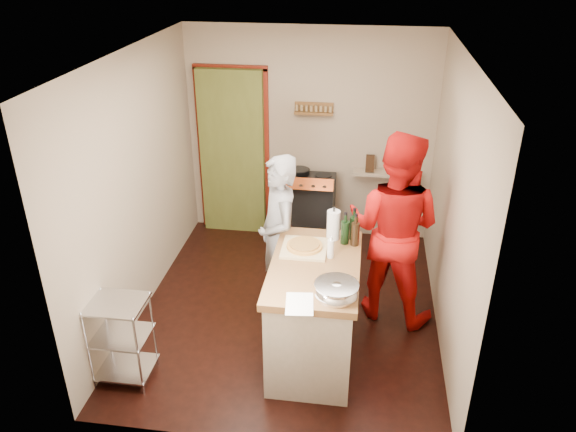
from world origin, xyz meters
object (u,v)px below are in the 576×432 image
object	(u,v)px
island	(314,309)
person_red	(394,228)
stove	(309,210)
wire_shelving	(121,336)
person_stripe	(278,237)

from	to	relation	value
island	person_red	size ratio (longest dim) A/B	0.72
island	stove	bearing A→B (deg)	97.44
person_red	island	bearing A→B (deg)	68.25
wire_shelving	person_stripe	distance (m)	1.72
stove	wire_shelving	xyz separation A→B (m)	(-1.33, -2.62, -0.01)
person_stripe	person_red	xyz separation A→B (m)	(1.11, 0.12, 0.13)
stove	person_stripe	distance (m)	1.50
stove	wire_shelving	size ratio (longest dim) A/B	1.26
wire_shelving	island	bearing A→B (deg)	18.06
stove	person_red	size ratio (longest dim) A/B	0.52
stove	person_stripe	world-z (taller)	person_stripe
person_red	wire_shelving	bearing A→B (deg)	48.93
wire_shelving	person_red	xyz separation A→B (m)	(2.28, 1.31, 0.53)
wire_shelving	person_red	size ratio (longest dim) A/B	0.41
wire_shelving	person_stripe	xyz separation A→B (m)	(1.17, 1.19, 0.40)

